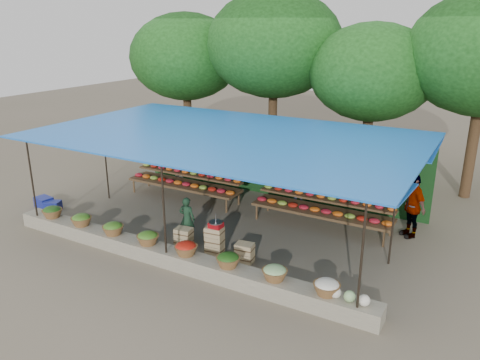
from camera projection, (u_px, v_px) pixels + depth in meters
The scene contains 16 objects.
ground at pixel (227, 226), 14.11m from camera, with size 60.00×60.00×0.00m, color #665E4B.
stone_curb at pixel (170, 257), 11.78m from camera, with size 10.60×0.55×0.40m, color #6F6859.
stall_canopy at pixel (227, 139), 13.33m from camera, with size 10.80×6.60×2.82m.
produce_baskets at pixel (166, 243), 11.71m from camera, with size 8.98×0.58×0.34m.
netting_backdrop at pixel (273, 161), 16.32m from camera, with size 10.60×0.06×2.50m, color #174218.
tree_row at pixel (321, 55), 17.42m from camera, with size 16.51×5.50×7.12m.
fruit_table_left at pixel (185, 181), 16.20m from camera, with size 4.21×0.95×0.93m.
fruit_table_right at pixel (322, 208), 13.86m from camera, with size 4.21×0.95×0.93m.
crate_counter at pixel (214, 243), 12.30m from camera, with size 2.39×0.39×0.77m.
weighing_scale at pixel (216, 224), 12.09m from camera, with size 0.35×0.35×0.38m.
vendor_seated at pixel (187, 219), 13.00m from camera, with size 0.46×0.30×1.27m, color #183621.
customer_left at pixel (177, 166), 17.25m from camera, with size 0.79×0.62×1.62m, color slate.
customer_mid at pixel (299, 184), 15.24m from camera, with size 1.09×0.63×1.68m, color slate.
customer_right at pixel (412, 205), 13.15m from camera, with size 1.09×0.45×1.86m, color slate.
blue_crate_front at pixel (53, 206), 15.28m from camera, with size 0.49×0.35×0.29m, color navy.
blue_crate_back at pixel (44, 202), 15.52m from camera, with size 0.57×0.41×0.34m, color navy.
Camera 1 is at (6.73, -11.07, 5.77)m, focal length 35.00 mm.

